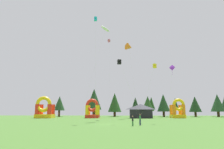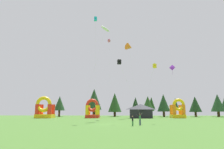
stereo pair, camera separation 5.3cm
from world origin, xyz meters
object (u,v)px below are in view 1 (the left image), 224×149
object	(u,v)px
kite_yellow_box	(155,66)
person_left_edge	(133,120)
inflatable_red_slide	(92,111)
kite_cyan_box	(96,19)
inflatable_blue_arch	(45,110)
kite_white_parafoil	(105,29)
festival_tent	(141,111)
kite_pink_parafoil	(109,41)
kite_black_box	(119,62)
kite_purple_diamond	(172,68)
kite_orange_delta	(129,47)
person_midfield	(140,119)
inflatable_orange_dome	(178,111)

from	to	relation	value
kite_yellow_box	person_left_edge	bearing A→B (deg)	-124.85
kite_yellow_box	inflatable_red_slide	xyz separation A→B (m)	(-16.07, 26.44, -9.24)
kite_cyan_box	inflatable_blue_arch	size ratio (longest dim) A/B	3.35
kite_white_parafoil	festival_tent	xyz separation A→B (m)	(10.28, 15.60, -21.27)
kite_pink_parafoil	kite_yellow_box	xyz separation A→B (m)	(10.31, -17.51, -11.44)
festival_tent	kite_pink_parafoil	bearing A→B (deg)	-142.42
kite_pink_parafoil	kite_cyan_box	world-z (taller)	kite_pink_parafoil
kite_black_box	kite_yellow_box	distance (m)	7.40
kite_pink_parafoil	kite_purple_diamond	world-z (taller)	kite_pink_parafoil
kite_orange_delta	inflatable_blue_arch	size ratio (longest dim) A/B	3.49
kite_yellow_box	festival_tent	xyz separation A→B (m)	(-0.57, 25.01, -9.32)
person_left_edge	festival_tent	size ratio (longest dim) A/B	0.24
kite_black_box	kite_yellow_box	size ratio (longest dim) A/B	1.05
kite_purple_diamond	kite_orange_delta	bearing A→B (deg)	162.24
kite_white_parafoil	kite_pink_parafoil	bearing A→B (deg)	86.21
kite_yellow_box	kite_pink_parafoil	bearing A→B (deg)	120.49
kite_purple_diamond	kite_yellow_box	bearing A→B (deg)	-113.45
kite_orange_delta	inflatable_red_slide	world-z (taller)	kite_orange_delta
person_midfield	person_left_edge	xyz separation A→B (m)	(-1.39, -1.75, -0.13)
kite_pink_parafoil	inflatable_orange_dome	xyz separation A→B (m)	(21.99, 9.89, -20.76)
kite_white_parafoil	kite_black_box	world-z (taller)	kite_white_parafoil
kite_purple_diamond	person_midfield	xyz separation A→B (m)	(-12.36, -25.45, -13.95)
kite_white_parafoil	kite_yellow_box	distance (m)	18.69
kite_cyan_box	kite_orange_delta	size ratio (longest dim) A/B	0.96
kite_purple_diamond	kite_black_box	xyz separation A→B (m)	(-15.87, -20.98, -2.91)
kite_orange_delta	inflatable_orange_dome	distance (m)	26.15
kite_black_box	person_midfield	bearing A→B (deg)	-51.84
inflatable_orange_dome	kite_purple_diamond	bearing A→B (deg)	-112.13
inflatable_blue_arch	kite_purple_diamond	bearing A→B (deg)	-8.19
kite_black_box	inflatable_orange_dome	world-z (taller)	kite_black_box
kite_cyan_box	inflatable_blue_arch	distance (m)	36.71
person_midfield	kite_orange_delta	bearing A→B (deg)	-88.01
person_left_edge	festival_tent	world-z (taller)	festival_tent
kite_pink_parafoil	inflatable_blue_arch	world-z (taller)	kite_pink_parafoil
kite_cyan_box	kite_purple_diamond	distance (m)	28.99
kite_orange_delta	inflatable_red_slide	bearing A→B (deg)	167.83
person_left_edge	inflatable_red_slide	xyz separation A→B (m)	(-10.91, 33.84, 1.30)
kite_pink_parafoil	inflatable_orange_dome	bearing A→B (deg)	24.21
kite_black_box	kite_orange_delta	bearing A→B (deg)	82.42
inflatable_red_slide	inflatable_orange_dome	size ratio (longest dim) A/B	0.99
kite_yellow_box	inflatable_blue_arch	xyz separation A→B (m)	(-31.56, 25.58, -9.02)
kite_orange_delta	kite_black_box	world-z (taller)	kite_orange_delta
kite_cyan_box	inflatable_red_slide	world-z (taller)	kite_cyan_box
kite_purple_diamond	festival_tent	xyz separation A→B (m)	(-9.16, 5.20, -12.85)
person_midfield	inflatable_orange_dome	distance (m)	36.50
kite_black_box	festival_tent	size ratio (longest dim) A/B	1.85
kite_purple_diamond	festival_tent	world-z (taller)	kite_purple_diamond
kite_cyan_box	kite_purple_diamond	world-z (taller)	kite_cyan_box
kite_white_parafoil	festival_tent	bearing A→B (deg)	56.62
kite_pink_parafoil	inflatable_orange_dome	size ratio (longest dim) A/B	3.79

